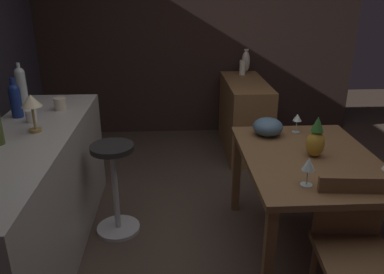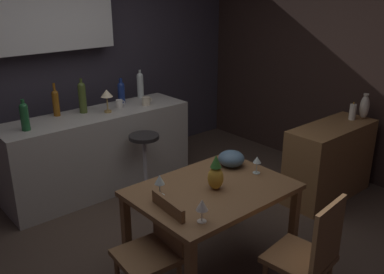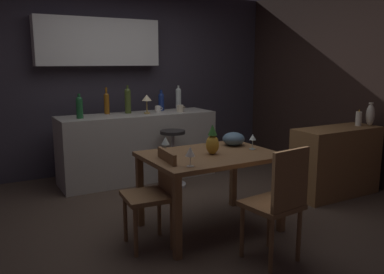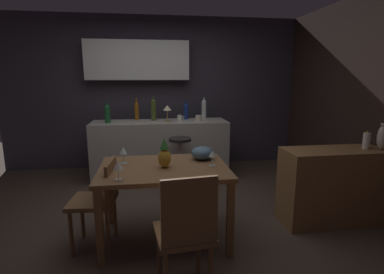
# 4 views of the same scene
# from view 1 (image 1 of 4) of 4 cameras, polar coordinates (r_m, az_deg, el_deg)

# --- Properties ---
(ground_plane) EXTENTS (9.00, 9.00, 0.00)m
(ground_plane) POSITION_cam_1_polar(r_m,az_deg,el_deg) (2.96, 6.08, -16.23)
(ground_plane) COLOR #47382D
(wall_side_right) EXTENTS (0.10, 4.40, 2.60)m
(wall_side_right) POSITION_cam_1_polar(r_m,az_deg,el_deg) (4.88, -1.70, 15.62)
(wall_side_right) COLOR #33231E
(wall_side_right) RESTS_ON ground_plane
(dining_table) EXTENTS (1.21, 0.88, 0.74)m
(dining_table) POSITION_cam_1_polar(r_m,az_deg,el_deg) (2.73, 16.98, -4.53)
(dining_table) COLOR brown
(dining_table) RESTS_ON ground_plane
(kitchen_counter) EXTENTS (2.10, 0.60, 0.90)m
(kitchen_counter) POSITION_cam_1_polar(r_m,az_deg,el_deg) (2.86, -22.62, -8.55)
(kitchen_counter) COLOR #B2ADA3
(kitchen_counter) RESTS_ON ground_plane
(sideboard_cabinet) EXTENTS (1.10, 0.44, 0.82)m
(sideboard_cabinet) POSITION_cam_1_polar(r_m,az_deg,el_deg) (4.44, 7.79, 3.04)
(sideboard_cabinet) COLOR olive
(sideboard_cabinet) RESTS_ON ground_plane
(chair_near_window) EXTENTS (0.43, 0.43, 0.83)m
(chair_near_window) POSITION_cam_1_polar(r_m,az_deg,el_deg) (2.36, 22.72, -14.67)
(chair_near_window) COLOR brown
(chair_near_window) RESTS_ON ground_plane
(bar_stool) EXTENTS (0.34, 0.34, 0.73)m
(bar_stool) POSITION_cam_1_polar(r_m,az_deg,el_deg) (2.99, -11.36, -7.25)
(bar_stool) COLOR #262323
(bar_stool) RESTS_ON ground_plane
(wine_glass_left) EXTENTS (0.08, 0.08, 0.17)m
(wine_glass_left) POSITION_cam_1_polar(r_m,az_deg,el_deg) (2.26, 16.95, -4.00)
(wine_glass_left) COLOR silver
(wine_glass_left) RESTS_ON dining_table
(wine_glass_right) EXTENTS (0.07, 0.07, 0.15)m
(wine_glass_right) POSITION_cam_1_polar(r_m,az_deg,el_deg) (3.07, 15.38, 2.70)
(wine_glass_right) COLOR silver
(wine_glass_right) RESTS_ON dining_table
(pineapple_centerpiece) EXTENTS (0.12, 0.12, 0.28)m
(pineapple_centerpiece) POSITION_cam_1_polar(r_m,az_deg,el_deg) (2.66, 17.95, -0.39)
(pineapple_centerpiece) COLOR gold
(pineapple_centerpiece) RESTS_ON dining_table
(fruit_bowl) EXTENTS (0.23, 0.23, 0.14)m
(fruit_bowl) POSITION_cam_1_polar(r_m,az_deg,el_deg) (2.97, 11.21, 1.50)
(fruit_bowl) COLOR slate
(fruit_bowl) RESTS_ON dining_table
(wine_bottle_clear) EXTENTS (0.08, 0.08, 0.34)m
(wine_bottle_clear) POSITION_cam_1_polar(r_m,az_deg,el_deg) (3.38, -24.05, 7.08)
(wine_bottle_clear) COLOR silver
(wine_bottle_clear) RESTS_ON kitchen_counter
(wine_bottle_cobalt) EXTENTS (0.08, 0.08, 0.29)m
(wine_bottle_cobalt) POSITION_cam_1_polar(r_m,az_deg,el_deg) (3.09, -24.79, 5.18)
(wine_bottle_cobalt) COLOR navy
(wine_bottle_cobalt) RESTS_ON kitchen_counter
(cup_white) EXTENTS (0.11, 0.08, 0.09)m
(cup_white) POSITION_cam_1_polar(r_m,az_deg,el_deg) (2.96, -22.76, 2.90)
(cup_white) COLOR white
(cup_white) RESTS_ON kitchen_counter
(cup_cream) EXTENTS (0.13, 0.09, 0.10)m
(cup_cream) POSITION_cam_1_polar(r_m,az_deg,el_deg) (3.17, -19.02, 4.69)
(cup_cream) COLOR beige
(cup_cream) RESTS_ON kitchen_counter
(counter_lamp) EXTENTS (0.13, 0.13, 0.25)m
(counter_lamp) POSITION_cam_1_polar(r_m,az_deg,el_deg) (2.70, -22.77, 4.62)
(counter_lamp) COLOR #A58447
(counter_lamp) RESTS_ON kitchen_counter
(pillar_candle_tall) EXTENTS (0.07, 0.07, 0.20)m
(pillar_candle_tall) POSITION_cam_1_polar(r_m,az_deg,el_deg) (4.63, 7.52, 10.21)
(pillar_candle_tall) COLOR white
(pillar_candle_tall) RESTS_ON sideboard_cabinet
(vase_ceramic_ivory) EXTENTS (0.10, 0.10, 0.28)m
(vase_ceramic_ivory) POSITION_cam_1_polar(r_m,az_deg,el_deg) (4.76, 7.99, 11.07)
(vase_ceramic_ivory) COLOR beige
(vase_ceramic_ivory) RESTS_ON sideboard_cabinet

